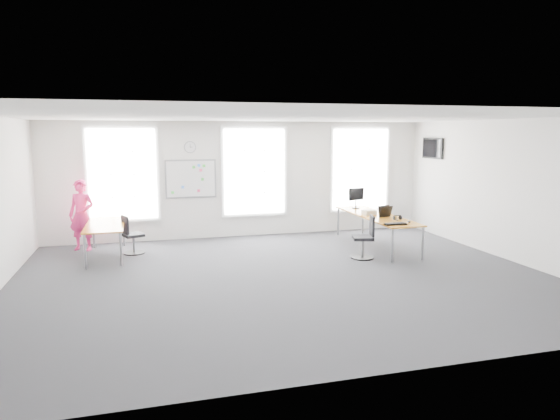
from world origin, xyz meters
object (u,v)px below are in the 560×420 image
object	(u,v)px
desk_right	(376,217)
chair_right	(365,240)
desk_left	(105,227)
person	(82,215)
monitor	(356,196)
keyboard	(395,224)
chair_left	(131,237)
headphones	(397,218)

from	to	relation	value
desk_right	chair_right	distance (m)	1.29
desk_left	chair_right	size ratio (longest dim) A/B	2.14
desk_right	desk_left	distance (m)	6.22
person	monitor	size ratio (longest dim) A/B	3.09
person	keyboard	bearing A→B (deg)	0.25
chair_left	headphones	size ratio (longest dim) A/B	4.78
desk_right	keyboard	xyz separation A→B (m)	(-0.18, -1.27, 0.06)
chair_left	headphones	distance (m)	6.02
headphones	chair_left	bearing A→B (deg)	-174.37
desk_left	headphones	xyz separation A→B (m)	(6.35, -1.39, 0.14)
chair_left	keyboard	xyz separation A→B (m)	(5.49, -2.03, 0.39)
chair_left	keyboard	distance (m)	5.86
chair_right	person	size ratio (longest dim) A/B	0.57
keyboard	headphones	xyz separation A→B (m)	(0.33, 0.54, 0.04)
desk_right	person	size ratio (longest dim) A/B	1.90
desk_left	monitor	bearing A→B (deg)	4.10
headphones	chair_right	bearing A→B (deg)	-142.88
desk_left	person	world-z (taller)	person
person	headphones	world-z (taller)	person
desk_right	headphones	xyz separation A→B (m)	(0.16, -0.73, 0.10)
desk_right	headphones	size ratio (longest dim) A/B	16.94
person	headphones	size ratio (longest dim) A/B	8.93
chair_right	headphones	size ratio (longest dim) A/B	5.09
keyboard	desk_left	bearing A→B (deg)	163.02
desk_right	chair_right	size ratio (longest dim) A/B	3.33
desk_left	chair_left	xyz separation A→B (m)	(0.53, 0.10, -0.29)
person	desk_right	bearing A→B (deg)	10.60
keyboard	monitor	xyz separation A→B (m)	(0.14, 2.37, 0.31)
chair_left	desk_right	bearing A→B (deg)	-118.59
desk_left	headphones	bearing A→B (deg)	-12.35
chair_left	monitor	size ratio (longest dim) A/B	1.66
chair_right	desk_left	bearing A→B (deg)	-91.33
desk_right	person	xyz separation A→B (m)	(-6.75, 1.44, 0.11)
desk_right	chair_left	bearing A→B (deg)	172.38
desk_right	chair_right	xyz separation A→B (m)	(-0.75, -1.01, -0.30)
chair_left	person	bearing A→B (deg)	37.05
chair_right	monitor	size ratio (longest dim) A/B	1.76
keyboard	monitor	size ratio (longest dim) A/B	0.90
chair_right	monitor	bearing A→B (deg)	177.10
desk_right	person	bearing A→B (deg)	167.97
desk_left	chair_left	bearing A→B (deg)	10.54
chair_right	monitor	world-z (taller)	monitor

